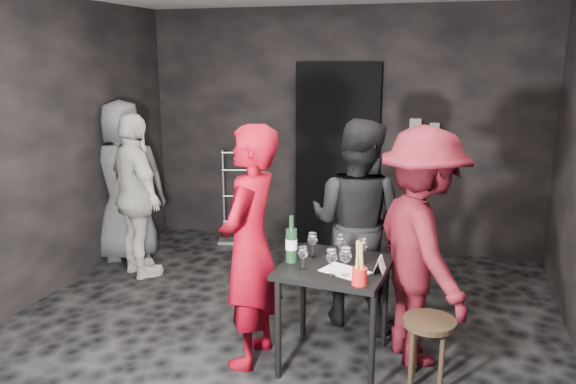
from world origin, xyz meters
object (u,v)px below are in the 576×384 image
(stool, at_px, (429,332))
(bystander_cream, at_px, (136,189))
(woman_black, at_px, (357,210))
(man_maroon, at_px, (422,231))
(bystander_grey, at_px, (123,169))
(server_red, at_px, (249,229))
(tasting_table, at_px, (335,277))
(wine_bottle, at_px, (291,244))
(hand_truck, at_px, (236,224))
(breadstick_cup, at_px, (360,264))

(stool, relative_size, bystander_cream, 0.26)
(stool, relative_size, woman_black, 0.25)
(man_maroon, bearing_deg, bystander_grey, 39.42)
(stool, distance_m, server_red, 1.39)
(man_maroon, xyz_separation_m, bystander_grey, (-3.18, 1.22, 0.02))
(tasting_table, bearing_deg, wine_bottle, -172.79)
(hand_truck, bearing_deg, tasting_table, -69.64)
(hand_truck, xyz_separation_m, bystander_cream, (-0.51, -1.30, 0.69))
(hand_truck, xyz_separation_m, bystander_grey, (-0.90, -0.91, 0.79))
(tasting_table, bearing_deg, server_red, -166.35)
(breadstick_cup, bearing_deg, tasting_table, 126.10)
(server_red, height_order, woman_black, server_red)
(server_red, distance_m, wine_bottle, 0.31)
(stool, distance_m, man_maroon, 0.69)
(stool, height_order, wine_bottle, wine_bottle)
(wine_bottle, bearing_deg, man_maroon, 17.17)
(tasting_table, distance_m, bystander_grey, 3.01)
(bystander_cream, relative_size, bystander_grey, 0.90)
(tasting_table, distance_m, server_red, 0.69)
(stool, height_order, man_maroon, man_maroon)
(server_red, bearing_deg, woman_black, 145.92)
(hand_truck, relative_size, bystander_grey, 0.54)
(stool, relative_size, bystander_grey, 0.24)
(bystander_grey, bearing_deg, man_maroon, 128.29)
(woman_black, distance_m, bystander_cream, 2.28)
(tasting_table, xyz_separation_m, bystander_grey, (-2.62, 1.45, 0.34))
(hand_truck, bearing_deg, breadstick_cup, -69.64)
(woman_black, bearing_deg, bystander_cream, 4.01)
(stool, height_order, server_red, server_red)
(bystander_cream, height_order, bystander_grey, bystander_grey)
(woman_black, distance_m, man_maroon, 0.71)
(breadstick_cup, bearing_deg, man_maroon, 57.26)
(woman_black, bearing_deg, wine_bottle, 78.65)
(hand_truck, height_order, wine_bottle, wine_bottle)
(woman_black, distance_m, wine_bottle, 0.81)
(wine_bottle, bearing_deg, stool, -3.25)
(woman_black, bearing_deg, hand_truck, -30.59)
(woman_black, height_order, breadstick_cup, woman_black)
(man_maroon, distance_m, bystander_cream, 2.91)
(server_red, relative_size, man_maroon, 1.02)
(hand_truck, relative_size, stool, 2.30)
(bystander_cream, bearing_deg, breadstick_cup, -173.39)
(stool, relative_size, man_maroon, 0.24)
(wine_bottle, xyz_separation_m, breadstick_cup, (0.53, -0.26, 0.01))
(stool, bearing_deg, woman_black, 129.05)
(man_maroon, relative_size, breadstick_cup, 6.30)
(server_red, xyz_separation_m, bystander_cream, (-1.65, 1.20, -0.10))
(bystander_grey, bearing_deg, server_red, 111.21)
(bystander_grey, bearing_deg, breadstick_cup, 117.57)
(server_red, distance_m, breadstick_cup, 0.83)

